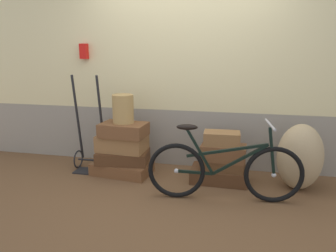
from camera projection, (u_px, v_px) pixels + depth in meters
ground at (174, 190)px, 3.68m from camera, size 8.44×5.20×0.06m
station_building at (188, 58)px, 4.13m from camera, size 6.44×0.74×2.89m
suitcase_0 at (122, 168)px, 4.08m from camera, size 0.77×0.52×0.15m
suitcase_1 at (123, 157)px, 4.05m from camera, size 0.68×0.45×0.15m
suitcase_2 at (122, 143)px, 4.02m from camera, size 0.62×0.41×0.20m
suitcase_3 at (124, 130)px, 3.93m from camera, size 0.58×0.41×0.16m
suitcase_4 at (219, 175)px, 3.84m from camera, size 0.67×0.40×0.16m
suitcase_5 at (223, 164)px, 3.80m from camera, size 0.54×0.36×0.12m
suitcase_6 at (223, 152)px, 3.75m from camera, size 0.53×0.32×0.18m
suitcase_7 at (222, 138)px, 3.73m from camera, size 0.43×0.27×0.15m
wicker_basket at (123, 109)px, 3.90m from camera, size 0.26×0.26×0.35m
luggage_trolley at (90, 147)px, 4.16m from camera, size 0.41×0.34×1.25m
burlap_sack at (300, 157)px, 3.57m from camera, size 0.50×0.42×0.76m
bicycle at (224, 170)px, 3.31m from camera, size 1.61×0.46×0.84m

